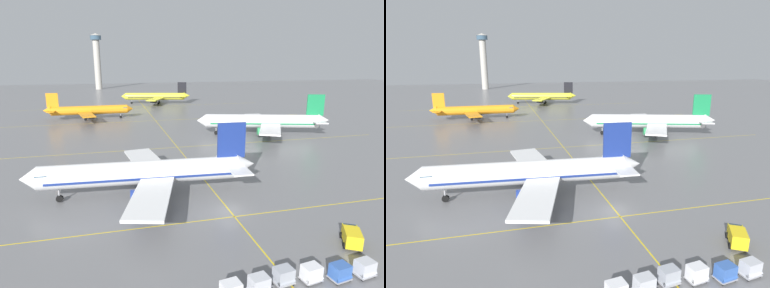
% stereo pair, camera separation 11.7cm
% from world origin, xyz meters
% --- Properties ---
extents(ground_plane, '(600.00, 600.00, 0.00)m').
position_xyz_m(ground_plane, '(0.00, 0.00, 0.00)').
color(ground_plane, slate).
extents(airliner_front_gate, '(39.63, 34.11, 12.32)m').
position_xyz_m(airliner_front_gate, '(-11.94, 9.16, 4.21)').
color(airliner_front_gate, white).
rests_on(airliner_front_gate, ground).
extents(airliner_second_row, '(40.19, 34.29, 12.72)m').
position_xyz_m(airliner_second_row, '(29.01, 47.44, 4.34)').
color(airliner_second_row, white).
rests_on(airliner_second_row, ground).
extents(airliner_third_row, '(34.14, 29.57, 10.65)m').
position_xyz_m(airliner_third_row, '(-25.06, 90.11, 3.64)').
color(airliner_third_row, orange).
rests_on(airliner_third_row, ground).
extents(airliner_far_left_stand, '(36.60, 31.15, 11.50)m').
position_xyz_m(airliner_far_left_stand, '(7.59, 131.30, 3.93)').
color(airliner_far_left_stand, yellow).
rests_on(airliner_far_left_stand, ground).
extents(taxiway_markings, '(123.66, 182.24, 0.01)m').
position_xyz_m(taxiway_markings, '(0.00, 60.13, 0.00)').
color(taxiway_markings, yellow).
rests_on(taxiway_markings, ground).
extents(service_truck_red_van, '(3.69, 4.47, 2.10)m').
position_xyz_m(service_truck_red_van, '(11.50, -12.74, 1.18)').
color(service_truck_red_van, yellow).
rests_on(service_truck_red_van, ground).
extents(baggage_cart_row_second, '(2.83, 1.92, 1.86)m').
position_xyz_m(baggage_cart_row_second, '(-3.75, -18.02, 1.00)').
color(baggage_cart_row_second, '#99999E').
rests_on(baggage_cart_row_second, ground).
extents(baggage_cart_row_middle, '(2.83, 1.92, 1.86)m').
position_xyz_m(baggage_cart_row_middle, '(-0.69, -17.42, 1.00)').
color(baggage_cart_row_middle, '#99999E').
rests_on(baggage_cart_row_middle, ground).
extents(baggage_cart_row_fourth, '(2.83, 1.92, 1.86)m').
position_xyz_m(baggage_cart_row_fourth, '(2.36, -17.77, 1.00)').
color(baggage_cart_row_fourth, '#99999E').
rests_on(baggage_cart_row_fourth, ground).
extents(baggage_cart_row_fifth, '(2.83, 1.92, 1.86)m').
position_xyz_m(baggage_cart_row_fifth, '(5.41, -18.36, 1.00)').
color(baggage_cart_row_fifth, '#99999E').
rests_on(baggage_cart_row_fifth, ground).
extents(baggage_cart_row_rightmost, '(2.83, 1.92, 1.86)m').
position_xyz_m(baggage_cart_row_rightmost, '(8.46, -18.44, 1.00)').
color(baggage_cart_row_rightmost, '#99999E').
rests_on(baggage_cart_row_rightmost, ground).
extents(control_tower, '(8.82, 8.82, 43.52)m').
position_xyz_m(control_tower, '(-24.13, 234.87, 24.93)').
color(control_tower, '#ADA89E').
rests_on(control_tower, ground).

